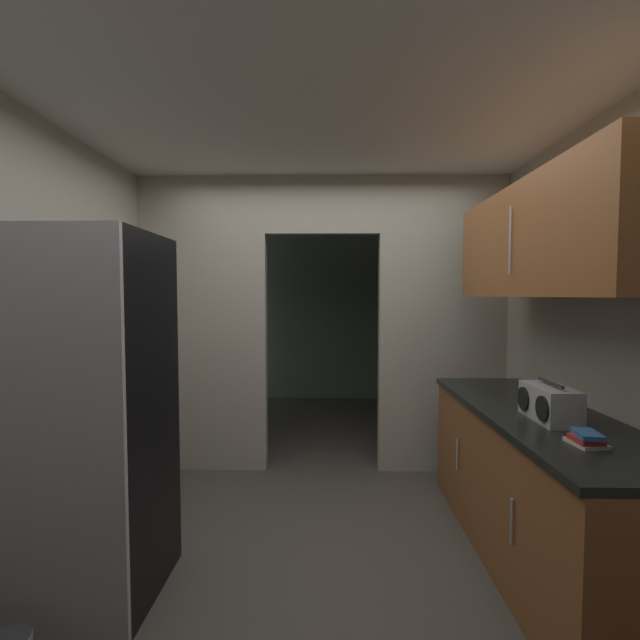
{
  "coord_description": "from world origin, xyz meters",
  "views": [
    {
      "loc": [
        0.05,
        -2.53,
        1.55
      ],
      "look_at": [
        0.0,
        0.34,
        1.39
      ],
      "focal_mm": 25.66,
      "sensor_mm": 36.0,
      "label": 1
    }
  ],
  "objects": [
    {
      "name": "ground",
      "position": [
        0.0,
        0.0,
        0.0
      ],
      "size": [
        20.0,
        20.0,
        0.0
      ],
      "primitive_type": "plane",
      "color": "#47423D"
    },
    {
      "name": "kitchen_overhead_slab",
      "position": [
        0.0,
        0.45,
        2.61
      ],
      "size": [
        3.59,
        6.97,
        0.06
      ],
      "primitive_type": "cube",
      "color": "silver"
    },
    {
      "name": "kitchen_partition",
      "position": [
        -0.0,
        1.48,
        1.37
      ],
      "size": [
        3.19,
        0.12,
        2.58
      ],
      "color": "#ADA899",
      "rests_on": "ground"
    },
    {
      "name": "adjoining_room_shell",
      "position": [
        0.0,
        3.42,
        1.29
      ],
      "size": [
        3.19,
        2.91,
        2.58
      ],
      "color": "gray",
      "rests_on": "ground"
    },
    {
      "name": "refrigerator",
      "position": [
        -1.19,
        -0.26,
        0.93
      ],
      "size": [
        0.73,
        0.75,
        1.86
      ],
      "color": "black",
      "rests_on": "ground"
    },
    {
      "name": "lower_cabinet_run",
      "position": [
        1.26,
        0.09,
        0.44
      ],
      "size": [
        0.67,
        2.11,
        0.88
      ],
      "color": "brown",
      "rests_on": "ground"
    },
    {
      "name": "upper_cabinet_counterside",
      "position": [
        1.26,
        0.09,
        1.86
      ],
      "size": [
        0.36,
        1.9,
        0.64
      ],
      "color": "brown"
    },
    {
      "name": "boombox",
      "position": [
        1.23,
        -0.11,
        0.97
      ],
      "size": [
        0.19,
        0.38,
        0.21
      ],
      "color": "#B2B2B7",
      "rests_on": "lower_cabinet_run"
    },
    {
      "name": "book_stack",
      "position": [
        1.2,
        -0.52,
        0.91
      ],
      "size": [
        0.14,
        0.18,
        0.06
      ],
      "color": "beige",
      "rests_on": "lower_cabinet_run"
    }
  ]
}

